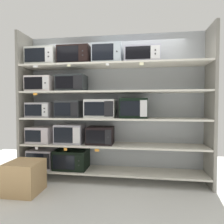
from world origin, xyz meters
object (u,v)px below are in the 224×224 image
(microwave_14, at_px, (142,55))
(microwave_1, at_px, (72,159))
(microwave_8, at_px, (134,108))
(microwave_11, at_px, (43,57))
(microwave_0, at_px, (42,158))
(microwave_12, at_px, (75,56))
(microwave_3, at_px, (70,134))
(microwave_6, at_px, (69,109))
(microwave_7, at_px, (100,109))
(microwave_5, at_px, (41,110))
(microwave_4, at_px, (100,135))
(microwave_9, at_px, (42,84))
(microwave_10, at_px, (72,83))
(microwave_13, at_px, (107,55))
(shipping_carton, at_px, (25,177))
(microwave_2, at_px, (41,134))

(microwave_14, bearing_deg, microwave_1, 179.99)
(microwave_8, bearing_deg, microwave_11, -179.99)
(microwave_0, bearing_deg, microwave_12, -0.00)
(microwave_8, bearing_deg, microwave_3, -179.99)
(microwave_6, height_order, microwave_14, microwave_14)
(microwave_0, distance_m, microwave_12, 1.95)
(microwave_7, bearing_deg, microwave_1, -180.00)
(microwave_0, height_order, microwave_12, microwave_12)
(microwave_5, relative_size, microwave_8, 0.96)
(microwave_8, bearing_deg, microwave_14, -0.08)
(microwave_1, height_order, microwave_4, microwave_4)
(microwave_7, distance_m, microwave_12, 1.03)
(microwave_7, bearing_deg, microwave_9, -179.99)
(microwave_8, bearing_deg, microwave_10, -180.00)
(microwave_0, xyz_separation_m, microwave_4, (1.09, 0.00, 0.45))
(microwave_5, distance_m, microwave_10, 0.75)
(microwave_10, bearing_deg, microwave_9, -179.98)
(microwave_11, height_order, microwave_13, microwave_13)
(microwave_9, height_order, shipping_carton, microwave_9)
(microwave_3, distance_m, shipping_carton, 0.99)
(microwave_13, bearing_deg, microwave_1, 179.97)
(microwave_7, distance_m, microwave_10, 0.68)
(microwave_1, distance_m, microwave_14, 2.20)
(microwave_8, relative_size, microwave_13, 0.93)
(microwave_6, bearing_deg, microwave_2, 179.99)
(microwave_1, relative_size, microwave_14, 1.00)
(microwave_9, bearing_deg, microwave_5, 179.69)
(microwave_4, bearing_deg, microwave_7, 12.42)
(microwave_4, distance_m, microwave_5, 1.18)
(microwave_10, height_order, microwave_11, microwave_11)
(microwave_11, height_order, microwave_14, microwave_11)
(microwave_11, distance_m, shipping_carton, 2.06)
(microwave_2, relative_size, microwave_5, 0.98)
(microwave_2, distance_m, microwave_14, 2.28)
(microwave_2, height_order, microwave_11, microwave_11)
(microwave_4, height_order, microwave_9, microwave_9)
(microwave_12, bearing_deg, microwave_7, 0.05)
(microwave_11, relative_size, microwave_12, 0.96)
(microwave_13, height_order, shipping_carton, microwave_13)
(microwave_3, distance_m, microwave_13, 1.54)
(microwave_2, relative_size, microwave_12, 0.78)
(microwave_2, relative_size, microwave_3, 0.89)
(microwave_11, bearing_deg, microwave_5, -179.98)
(microwave_8, bearing_deg, microwave_9, -179.99)
(microwave_0, xyz_separation_m, microwave_14, (1.80, 0.00, 1.81))
(microwave_2, distance_m, microwave_4, 1.10)
(microwave_0, height_order, microwave_4, microwave_4)
(microwave_1, xyz_separation_m, microwave_7, (0.53, 0.00, 0.91))
(microwave_3, height_order, microwave_5, microwave_5)
(microwave_1, bearing_deg, microwave_12, -0.29)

